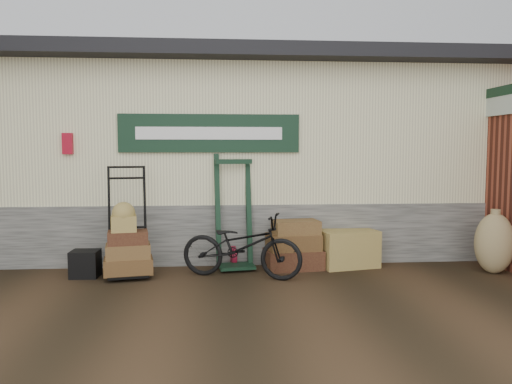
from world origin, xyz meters
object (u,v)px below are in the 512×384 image
(bicycle, at_px, (242,242))
(porter_trolley, at_px, (127,220))
(green_barrow, at_px, (234,211))
(wicker_hamper, at_px, (347,248))
(black_trunk, at_px, (85,264))
(suitcase_stack, at_px, (293,244))

(bicycle, bearing_deg, porter_trolley, 99.19)
(green_barrow, bearing_deg, wicker_hamper, -10.10)
(black_trunk, height_order, bicycle, bicycle)
(wicker_hamper, xyz_separation_m, bicycle, (-1.58, -0.54, 0.21))
(porter_trolley, height_order, wicker_hamper, porter_trolley)
(green_barrow, relative_size, black_trunk, 4.54)
(porter_trolley, bearing_deg, suitcase_stack, -5.11)
(green_barrow, relative_size, suitcase_stack, 2.05)
(suitcase_stack, distance_m, wicker_hamper, 0.82)
(porter_trolley, distance_m, black_trunk, 0.81)
(porter_trolley, height_order, green_barrow, green_barrow)
(porter_trolley, xyz_separation_m, black_trunk, (-0.56, -0.05, -0.58))
(green_barrow, xyz_separation_m, bicycle, (0.08, -0.58, -0.34))
(bicycle, bearing_deg, wicker_hamper, -52.80)
(porter_trolley, relative_size, green_barrow, 0.92)
(wicker_hamper, bearing_deg, green_barrow, 178.36)
(wicker_hamper, relative_size, black_trunk, 2.27)
(porter_trolley, relative_size, bicycle, 0.92)
(porter_trolley, height_order, black_trunk, porter_trolley)
(porter_trolley, relative_size, suitcase_stack, 1.90)
(wicker_hamper, height_order, bicycle, bicycle)
(suitcase_stack, height_order, bicycle, bicycle)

